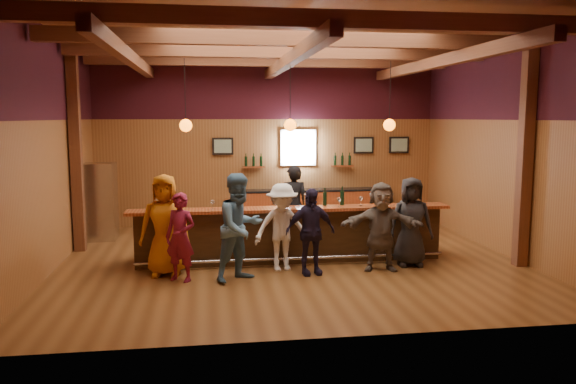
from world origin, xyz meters
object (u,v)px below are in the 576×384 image
Objects in this scene: stainless_fridge at (100,201)px; customer_denim at (240,227)px; customer_navy at (310,232)px; customer_brown at (381,227)px; customer_orange at (165,225)px; customer_white at (282,227)px; bar_counter at (290,234)px; back_bar_cabinet at (314,207)px; ice_bucket at (309,200)px; bottle_a at (325,198)px; customer_dark at (411,222)px; bartender at (294,206)px; customer_redvest at (180,237)px.

stainless_fridge is 0.95× the size of customer_denim.
customer_navy is (1.28, 0.20, -0.15)m from customer_denim.
customer_denim is 1.14× the size of customer_brown.
customer_orange is 2.63m from customer_navy.
customer_brown reaches higher than customer_white.
customer_brown is (2.64, 0.28, -0.12)m from customer_denim.
bar_counter is at bearing 154.24° from customer_brown.
customer_denim is (-2.26, -4.93, 0.47)m from back_bar_cabinet.
customer_navy is at bearing -39.88° from stainless_fridge.
bottle_a is (0.32, 0.05, 0.02)m from ice_bucket.
customer_orange reaches higher than bar_counter.
customer_brown is 1.33m from bottle_a.
back_bar_cabinet is at bearing 11.93° from stainless_fridge.
customer_dark is at bearing -25.04° from customer_denim.
bartender is (1.34, 2.54, -0.05)m from customer_denim.
bar_counter is 3.79× the size of customer_brown.
customer_navy is 2.06m from customer_dark.
customer_denim is 1.06× the size of bartender.
ice_bucket reaches higher than bar_counter.
customer_brown is at bearing -35.47° from ice_bucket.
bottle_a is (1.76, 1.19, 0.30)m from customer_denim.
customer_denim is 2.66m from customer_brown.
customer_orange is 3.97m from customer_brown.
back_bar_cabinet is 5.71m from customer_orange.
stainless_fridge is 5.22m from ice_bucket.
customer_navy is at bearing -80.07° from bar_counter.
customer_dark is at bearing -76.53° from back_bar_cabinet.
customer_denim is 1.31m from customer_navy.
customer_dark is 2.82m from bartender.
customer_navy is (0.47, -0.34, -0.03)m from customer_white.
customer_brown is at bearing -45.77° from bottle_a.
bartender is at bearing 139.88° from customer_dark.
stainless_fridge is 7.15m from customer_dark.
customer_white is 4.58× the size of bottle_a.
bartender is (-1.98, 2.01, 0.04)m from customer_dark.
customer_dark is (2.03, 0.34, 0.06)m from customer_navy.
customer_brown reaches higher than ice_bucket.
bar_counter is 2.47m from customer_redvest.
customer_navy is 4.43× the size of bottle_a.
customer_white is 0.99× the size of customer_brown.
customer_navy is at bearing 31.77° from customer_redvest.
bar_counter is 1.21m from customer_navy.
customer_brown is at bearing -28.13° from customer_denim.
bartender is (2.37, 2.43, 0.12)m from customer_redvest.
customer_denim is at bearing -145.97° from bottle_a.
stainless_fridge is at bearing 158.01° from customer_dark.
customer_white is at bearing -108.08° from bar_counter.
bottle_a is (2.80, 1.08, 0.47)m from customer_redvest.
stainless_fridge reaches higher than bartender.
bottle_a is at bearing 18.00° from customer_orange.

